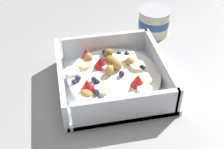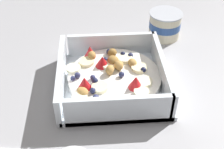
# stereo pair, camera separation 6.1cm
# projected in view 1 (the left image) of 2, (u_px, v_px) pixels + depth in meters

# --- Properties ---
(ground_plane) EXTENTS (2.40, 2.40, 0.00)m
(ground_plane) POSITION_uv_depth(u_px,v_px,m) (114.00, 84.00, 0.63)
(ground_plane) COLOR #9E9EA3
(fruit_bowl) EXTENTS (0.21, 0.21, 0.06)m
(fruit_bowl) POSITION_uv_depth(u_px,v_px,m) (112.00, 78.00, 0.61)
(fruit_bowl) COLOR white
(fruit_bowl) RESTS_ON ground
(yogurt_cup) EXTENTS (0.08, 0.08, 0.07)m
(yogurt_cup) POSITION_uv_depth(u_px,v_px,m) (154.00, 22.00, 0.76)
(yogurt_cup) COLOR beige
(yogurt_cup) RESTS_ON ground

